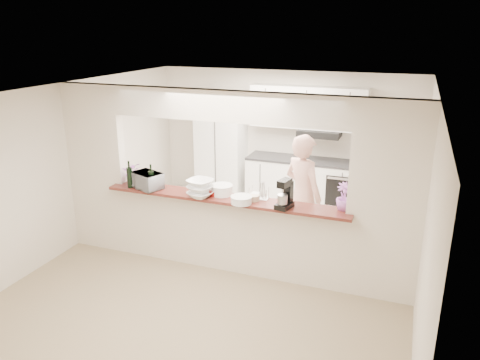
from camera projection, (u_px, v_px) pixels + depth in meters
The scene contains 19 objects.
floor at pixel (227, 268), 6.62m from camera, with size 6.00×6.00×0.00m, color gray.
tile_overlay at pixel (261, 226), 7.99m from camera, with size 5.00×2.90×0.01m, color beige.
partition at pixel (226, 168), 6.15m from camera, with size 5.00×0.15×2.50m.
bar_counter at pixel (226, 231), 6.43m from camera, with size 3.40×0.38×1.09m.
kitchen_cabinets at pixel (271, 154), 8.80m from camera, with size 3.15×0.62×2.25m.
refrigerator at pixel (395, 174), 8.03m from camera, with size 0.75×0.70×1.70m, color #A6A6AA.
flower_left at pixel (133, 172), 6.76m from camera, with size 0.28×0.25×0.32m, color #E378DA.
wine_bottle_a at pixel (151, 180), 6.45m from camera, with size 0.08×0.08×0.38m.
wine_bottle_b at pixel (130, 177), 6.56m from camera, with size 0.08×0.08×0.39m.
toaster_oven at pixel (147, 181), 6.53m from camera, with size 0.42×0.28×0.23m, color #9E9EA3.
serving_bowls at pixel (200, 189), 6.19m from camera, with size 0.33×0.33×0.24m, color white.
plate_stack_a at pixel (222, 190), 6.31m from camera, with size 0.30×0.30×0.14m.
plate_stack_b at pixel (241, 200), 6.00m from camera, with size 0.28×0.28×0.10m.
red_bowl at pixel (215, 193), 6.29m from camera, with size 0.16×0.16×0.07m, color maroon.
tan_bowl at pixel (253, 198), 6.10m from camera, with size 0.16×0.16×0.08m, color #CBB28F.
utensil_caddy at pixel (259, 192), 6.14m from camera, with size 0.25×0.15×0.23m.
stand_mixer at pixel (285, 195), 5.82m from camera, with size 0.21×0.28×0.38m.
flower_right at pixel (344, 197), 5.75m from camera, with size 0.19×0.19×0.34m, color #A762B6.
person at pixel (303, 196), 6.80m from camera, with size 0.66×0.44×1.82m, color #DBA08E.
Camera 1 is at (2.24, -5.46, 3.25)m, focal length 35.00 mm.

